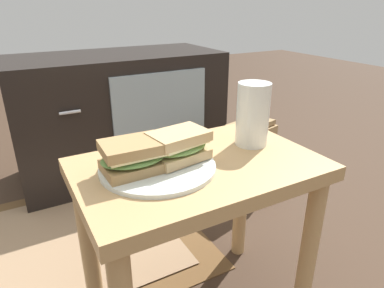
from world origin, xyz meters
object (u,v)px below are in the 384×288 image
sandwich_front (134,156)px  beer_glass (253,116)px  tv_cabinet (120,115)px  plate (158,167)px  paper_bag (248,160)px  sandwich_back (179,146)px

sandwich_front → beer_glass: beer_glass is taller
tv_cabinet → sandwich_front: size_ratio=6.68×
plate → paper_bag: plate is taller
sandwich_back → beer_glass: 0.22m
tv_cabinet → paper_bag: 0.66m
sandwich_back → tv_cabinet: bearing=80.7°
beer_glass → paper_bag: 0.64m
plate → paper_bag: bearing=35.2°
tv_cabinet → plate: tv_cabinet is taller
beer_glass → sandwich_front: bearing=-177.4°
paper_bag → beer_glass: bearing=-129.0°
paper_bag → plate: bearing=-144.8°
tv_cabinet → sandwich_back: bearing=-99.3°
tv_cabinet → paper_bag: bearing=-51.9°
sandwich_back → beer_glass: (0.22, 0.01, 0.03)m
plate → sandwich_front: bearing=180.0°
beer_glass → paper_bag: size_ratio=0.47×
beer_glass → sandwich_back: bearing=-176.1°
sandwich_back → beer_glass: bearing=3.9°
sandwich_back → sandwich_front: bearing=180.0°
sandwich_front → paper_bag: sandwich_front is taller
tv_cabinet → paper_bag: tv_cabinet is taller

